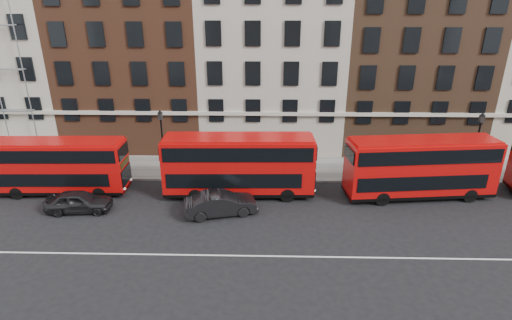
{
  "coord_description": "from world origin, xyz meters",
  "views": [
    {
      "loc": [
        -0.52,
        -20.75,
        13.3
      ],
      "look_at": [
        -1.15,
        5.0,
        3.0
      ],
      "focal_mm": 28.0,
      "sensor_mm": 36.0,
      "label": 1
    }
  ],
  "objects_px": {
    "bus_a": "(57,165)",
    "bus_b": "(238,164)",
    "car_rear": "(79,201)",
    "bus_c": "(420,167)",
    "car_front": "(221,204)"
  },
  "relations": [
    {
      "from": "bus_b",
      "to": "bus_c",
      "type": "height_order",
      "value": "bus_b"
    },
    {
      "from": "bus_b",
      "to": "bus_a",
      "type": "bearing_deg",
      "value": 178.49
    },
    {
      "from": "car_front",
      "to": "car_rear",
      "type": "bearing_deg",
      "value": 73.99
    },
    {
      "from": "bus_a",
      "to": "car_rear",
      "type": "relative_size",
      "value": 2.29
    },
    {
      "from": "bus_c",
      "to": "car_front",
      "type": "xyz_separation_m",
      "value": [
        -13.91,
        -2.94,
        -1.58
      ]
    },
    {
      "from": "bus_a",
      "to": "car_rear",
      "type": "bearing_deg",
      "value": -48.7
    },
    {
      "from": "bus_a",
      "to": "car_front",
      "type": "bearing_deg",
      "value": -15.14
    },
    {
      "from": "bus_a",
      "to": "bus_b",
      "type": "distance_m",
      "value": 13.17
    },
    {
      "from": "bus_b",
      "to": "car_rear",
      "type": "distance_m",
      "value": 11.09
    },
    {
      "from": "bus_c",
      "to": "car_rear",
      "type": "height_order",
      "value": "bus_c"
    },
    {
      "from": "bus_b",
      "to": "car_rear",
      "type": "height_order",
      "value": "bus_b"
    },
    {
      "from": "car_rear",
      "to": "car_front",
      "type": "xyz_separation_m",
      "value": [
        9.62,
        -0.19,
        0.06
      ]
    },
    {
      "from": "bus_a",
      "to": "car_front",
      "type": "relative_size",
      "value": 2.05
    },
    {
      "from": "bus_b",
      "to": "car_front",
      "type": "xyz_separation_m",
      "value": [
        -1.0,
        -2.94,
        -1.63
      ]
    },
    {
      "from": "bus_c",
      "to": "car_rear",
      "type": "xyz_separation_m",
      "value": [
        -23.53,
        -2.75,
        -1.63
      ]
    }
  ]
}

